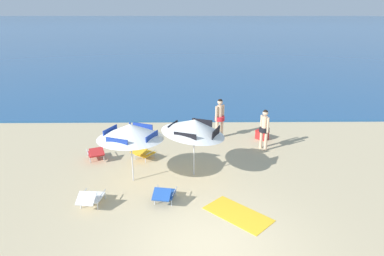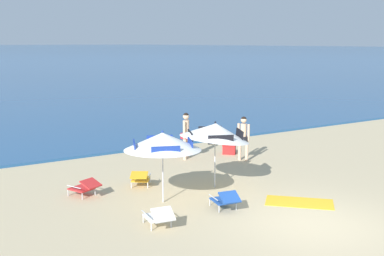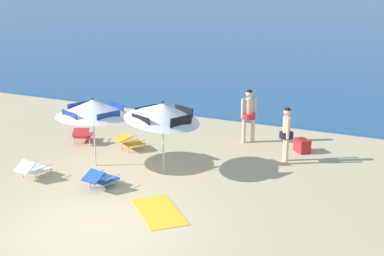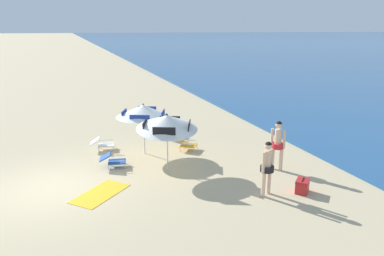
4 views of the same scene
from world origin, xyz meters
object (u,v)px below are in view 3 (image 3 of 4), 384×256
at_px(lounge_chair_under_umbrella, 83,134).
at_px(beach_umbrella_striped_second, 163,112).
at_px(beach_umbrella_striped_main, 93,108).
at_px(beach_towel, 159,212).
at_px(cooler_box, 302,146).
at_px(lounge_chair_facing_sea, 33,169).
at_px(person_standing_near_shore, 249,112).
at_px(person_standing_beside, 286,131).
at_px(lounge_chair_spare_folded, 101,178).
at_px(lounge_chair_beside_umbrella, 129,141).

bearing_deg(lounge_chair_under_umbrella, beach_umbrella_striped_second, -19.16).
bearing_deg(beach_umbrella_striped_main, beach_towel, -32.50).
distance_m(beach_umbrella_striped_second, cooler_box, 4.72).
height_order(beach_umbrella_striped_main, lounge_chair_facing_sea, beach_umbrella_striped_main).
distance_m(lounge_chair_under_umbrella, person_standing_near_shore, 5.34).
bearing_deg(person_standing_beside, lounge_chair_under_umbrella, -171.49).
relative_size(beach_umbrella_striped_main, lounge_chair_facing_sea, 3.02).
bearing_deg(lounge_chair_facing_sea, person_standing_near_shore, 53.22).
distance_m(lounge_chair_spare_folded, beach_towel, 2.14).
bearing_deg(person_standing_beside, lounge_chair_spare_folded, -132.98).
bearing_deg(lounge_chair_facing_sea, cooler_box, 41.52).
relative_size(beach_umbrella_striped_second, cooler_box, 3.83).
bearing_deg(lounge_chair_facing_sea, beach_umbrella_striped_main, 58.19).
distance_m(lounge_chair_beside_umbrella, person_standing_near_shore, 3.88).
bearing_deg(beach_umbrella_striped_main, beach_umbrella_striped_second, 11.12).
height_order(person_standing_near_shore, person_standing_beside, person_standing_near_shore).
xyz_separation_m(beach_umbrella_striped_second, person_standing_near_shore, (1.17, 3.56, -0.71)).
bearing_deg(beach_umbrella_striped_main, cooler_box, 36.74).
xyz_separation_m(beach_umbrella_striped_main, person_standing_beside, (4.77, 2.59, -0.74)).
bearing_deg(beach_umbrella_striped_main, person_standing_beside, 28.50).
height_order(cooler_box, beach_towel, cooler_box).
height_order(lounge_chair_under_umbrella, cooler_box, lounge_chair_under_umbrella).
height_order(beach_umbrella_striped_second, lounge_chair_spare_folded, beach_umbrella_striped_second).
bearing_deg(beach_towel, cooler_box, 72.01).
bearing_deg(person_standing_near_shore, beach_umbrella_striped_second, -108.19).
bearing_deg(person_standing_near_shore, lounge_chair_beside_umbrella, -142.68).
bearing_deg(beach_umbrella_striped_main, lounge_chair_spare_folded, -51.18).
relative_size(beach_umbrella_striped_main, cooler_box, 4.85).
bearing_deg(lounge_chair_beside_umbrella, beach_towel, -50.36).
bearing_deg(person_standing_beside, person_standing_near_shore, 140.23).
relative_size(lounge_chair_spare_folded, person_standing_beside, 0.59).
relative_size(beach_umbrella_striped_main, beach_umbrella_striped_second, 1.27).
xyz_separation_m(lounge_chair_facing_sea, lounge_chair_spare_folded, (2.04, 0.17, 0.00)).
height_order(lounge_chair_under_umbrella, lounge_chair_beside_umbrella, lounge_chair_under_umbrella).
bearing_deg(beach_umbrella_striped_second, beach_towel, -64.30).
distance_m(lounge_chair_under_umbrella, lounge_chair_facing_sea, 3.23).
distance_m(person_standing_near_shore, beach_towel, 6.02).
bearing_deg(lounge_chair_beside_umbrella, cooler_box, 23.12).
xyz_separation_m(lounge_chair_spare_folded, cooler_box, (3.87, 5.07, -0.07)).
xyz_separation_m(lounge_chair_under_umbrella, cooler_box, (6.58, 2.07, -0.07)).
height_order(lounge_chair_spare_folded, person_standing_beside, person_standing_beside).
xyz_separation_m(lounge_chair_under_umbrella, person_standing_beside, (6.39, 0.96, 0.67)).
relative_size(beach_umbrella_striped_second, beach_towel, 1.27).
height_order(person_standing_near_shore, cooler_box, person_standing_near_shore).
distance_m(lounge_chair_under_umbrella, beach_towel, 5.97).
xyz_separation_m(lounge_chair_beside_umbrella, person_standing_beside, (4.66, 0.95, 0.67)).
bearing_deg(beach_towel, person_standing_near_shore, 89.74).
xyz_separation_m(person_standing_near_shore, cooler_box, (1.82, -0.24, -0.80)).
relative_size(beach_umbrella_striped_main, lounge_chair_beside_umbrella, 2.91).
bearing_deg(person_standing_near_shore, lounge_chair_under_umbrella, -154.11).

